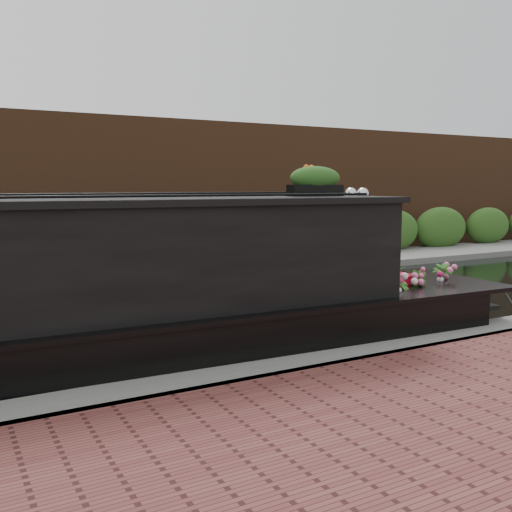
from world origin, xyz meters
TOP-DOWN VIEW (x-y plane):
  - ground at (0.00, 0.00)m, footprint 80.00×80.00m
  - near_bank_coping at (0.00, -3.30)m, footprint 40.00×0.60m
  - far_bank_path at (0.00, 4.20)m, footprint 40.00×2.40m
  - far_hedge at (0.00, 5.10)m, footprint 40.00×1.10m
  - far_brick_wall at (0.00, 7.20)m, footprint 40.00×1.00m
  - narrowboat at (-2.14, -2.05)m, footprint 11.21×2.42m
  - rope_fender at (3.74, -2.05)m, footprint 0.33×0.38m

SIDE VIEW (x-z plane):
  - ground at x=0.00m, z-range 0.00..0.00m
  - near_bank_coping at x=0.00m, z-range -0.25..0.25m
  - far_bank_path at x=0.00m, z-range -0.17..0.17m
  - far_hedge at x=0.00m, z-range -1.40..1.40m
  - far_brick_wall at x=0.00m, z-range -4.00..4.00m
  - rope_fender at x=3.74m, z-range 0.00..0.33m
  - narrowboat at x=-2.14m, z-range -0.54..2.09m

